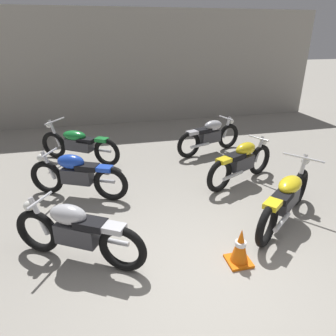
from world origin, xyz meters
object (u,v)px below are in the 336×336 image
at_px(motorcycle_right_row_2, 210,136).
at_px(traffic_cone, 240,247).
at_px(motorcycle_right_row_0, 286,198).
at_px(motorcycle_right_row_1, 242,162).
at_px(motorcycle_left_row_0, 77,232).
at_px(motorcycle_left_row_2, 78,144).
at_px(motorcycle_left_row_1, 77,175).

height_order(motorcycle_right_row_2, traffic_cone, motorcycle_right_row_2).
height_order(motorcycle_right_row_0, motorcycle_right_row_1, motorcycle_right_row_0).
distance_m(motorcycle_left_row_0, motorcycle_left_row_2, 3.64).
height_order(motorcycle_left_row_2, motorcycle_right_row_0, same).
relative_size(motorcycle_left_row_2, motorcycle_right_row_2, 0.98).
distance_m(motorcycle_left_row_1, motorcycle_right_row_2, 3.63).
bearing_deg(motorcycle_right_row_1, traffic_cone, -115.96).
distance_m(motorcycle_left_row_0, motorcycle_right_row_0, 3.25).
height_order(motorcycle_left_row_0, motorcycle_left_row_2, motorcycle_left_row_2).
relative_size(motorcycle_left_row_0, motorcycle_left_row_1, 0.96).
relative_size(motorcycle_left_row_1, traffic_cone, 3.38).
bearing_deg(motorcycle_left_row_2, motorcycle_right_row_0, -46.28).
bearing_deg(motorcycle_right_row_2, motorcycle_right_row_1, -89.35).
bearing_deg(motorcycle_left_row_0, motorcycle_right_row_2, 47.51).
xyz_separation_m(motorcycle_left_row_1, traffic_cone, (2.15, -2.42, -0.20)).
height_order(motorcycle_right_row_1, traffic_cone, motorcycle_right_row_1).
relative_size(motorcycle_left_row_1, motorcycle_right_row_0, 1.03).
relative_size(motorcycle_left_row_0, traffic_cone, 3.24).
distance_m(motorcycle_left_row_0, motorcycle_left_row_1, 1.85).
height_order(motorcycle_left_row_0, motorcycle_right_row_2, same).
xyz_separation_m(motorcycle_right_row_1, motorcycle_right_row_2, (-0.02, 1.78, 0.00)).
xyz_separation_m(motorcycle_left_row_2, traffic_cone, (2.17, -4.21, -0.19)).
xyz_separation_m(motorcycle_left_row_2, motorcycle_right_row_0, (3.32, -3.47, 0.00)).
relative_size(motorcycle_right_row_0, motorcycle_right_row_2, 0.93).
relative_size(motorcycle_left_row_0, motorcycle_left_row_2, 0.94).
distance_m(motorcycle_left_row_2, traffic_cone, 4.74).
bearing_deg(traffic_cone, motorcycle_right_row_2, 74.97).
relative_size(motorcycle_left_row_2, motorcycle_right_row_1, 1.02).
height_order(motorcycle_left_row_1, motorcycle_right_row_1, same).
xyz_separation_m(motorcycle_left_row_1, motorcycle_left_row_2, (-0.02, 1.79, -0.01)).
bearing_deg(motorcycle_right_row_1, motorcycle_left_row_0, -152.00).
bearing_deg(motorcycle_right_row_0, motorcycle_left_row_2, 133.72).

